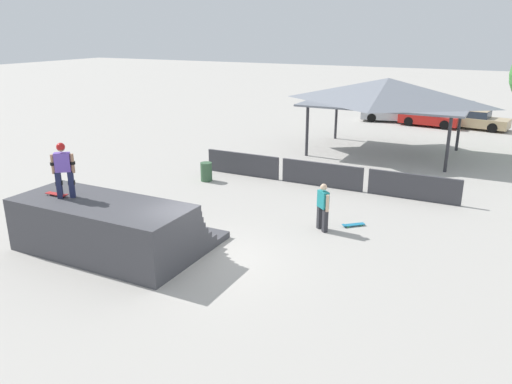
{
  "coord_description": "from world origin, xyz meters",
  "views": [
    {
      "loc": [
        7.5,
        -11.37,
        6.61
      ],
      "look_at": [
        -0.29,
        4.04,
        0.92
      ],
      "focal_mm": 35.0,
      "sensor_mm": 36.0,
      "label": 1
    }
  ],
  "objects_px": {
    "skateboard_on_deck": "(57,194)",
    "parked_car_tan": "(474,120)",
    "parked_car_silver": "(390,113)",
    "trash_bin": "(206,172)",
    "skateboard_on_ground": "(353,225)",
    "parked_car_red": "(429,118)",
    "bystander_walking": "(323,205)",
    "skater_on_deck": "(63,167)"
  },
  "relations": [
    {
      "from": "trash_bin",
      "to": "parked_car_silver",
      "type": "relative_size",
      "value": 0.2
    },
    {
      "from": "skateboard_on_ground",
      "to": "parked_car_silver",
      "type": "bearing_deg",
      "value": -123.2
    },
    {
      "from": "bystander_walking",
      "to": "parked_car_tan",
      "type": "relative_size",
      "value": 0.37
    },
    {
      "from": "skateboard_on_deck",
      "to": "skater_on_deck",
      "type": "bearing_deg",
      "value": 3.24
    },
    {
      "from": "skateboard_on_deck",
      "to": "bystander_walking",
      "type": "height_order",
      "value": "skateboard_on_deck"
    },
    {
      "from": "parked_car_tan",
      "to": "skateboard_on_ground",
      "type": "bearing_deg",
      "value": -86.96
    },
    {
      "from": "skater_on_deck",
      "to": "parked_car_tan",
      "type": "bearing_deg",
      "value": 33.47
    },
    {
      "from": "skater_on_deck",
      "to": "skateboard_on_deck",
      "type": "bearing_deg",
      "value": 147.71
    },
    {
      "from": "skater_on_deck",
      "to": "bystander_walking",
      "type": "bearing_deg",
      "value": 0.18
    },
    {
      "from": "skateboard_on_deck",
      "to": "parked_car_silver",
      "type": "height_order",
      "value": "skateboard_on_deck"
    },
    {
      "from": "bystander_walking",
      "to": "trash_bin",
      "type": "xyz_separation_m",
      "value": [
        -6.66,
        3.16,
        -0.5
      ]
    },
    {
      "from": "parked_car_silver",
      "to": "parked_car_tan",
      "type": "height_order",
      "value": "same"
    },
    {
      "from": "trash_bin",
      "to": "skateboard_on_ground",
      "type": "bearing_deg",
      "value": -17.3
    },
    {
      "from": "skateboard_on_ground",
      "to": "parked_car_silver",
      "type": "distance_m",
      "value": 21.71
    },
    {
      "from": "skater_on_deck",
      "to": "skateboard_on_deck",
      "type": "height_order",
      "value": "skater_on_deck"
    },
    {
      "from": "skateboard_on_deck",
      "to": "skateboard_on_ground",
      "type": "height_order",
      "value": "skateboard_on_deck"
    },
    {
      "from": "skateboard_on_ground",
      "to": "parked_car_red",
      "type": "bearing_deg",
      "value": -130.9
    },
    {
      "from": "trash_bin",
      "to": "parked_car_tan",
      "type": "bearing_deg",
      "value": 62.43
    },
    {
      "from": "skateboard_on_ground",
      "to": "trash_bin",
      "type": "height_order",
      "value": "trash_bin"
    },
    {
      "from": "bystander_walking",
      "to": "trash_bin",
      "type": "distance_m",
      "value": 7.39
    },
    {
      "from": "parked_car_red",
      "to": "trash_bin",
      "type": "bearing_deg",
      "value": -104.26
    },
    {
      "from": "parked_car_tan",
      "to": "bystander_walking",
      "type": "bearing_deg",
      "value": -88.9
    },
    {
      "from": "skateboard_on_deck",
      "to": "parked_car_tan",
      "type": "bearing_deg",
      "value": 68.32
    },
    {
      "from": "parked_car_tan",
      "to": "parked_car_silver",
      "type": "bearing_deg",
      "value": -173.0
    },
    {
      "from": "parked_car_red",
      "to": "parked_car_tan",
      "type": "xyz_separation_m",
      "value": [
        2.93,
        0.4,
        0.0
      ]
    },
    {
      "from": "skater_on_deck",
      "to": "skateboard_on_deck",
      "type": "distance_m",
      "value": 1.0
    },
    {
      "from": "skateboard_on_deck",
      "to": "trash_bin",
      "type": "bearing_deg",
      "value": 86.97
    },
    {
      "from": "skateboard_on_deck",
      "to": "parked_car_silver",
      "type": "relative_size",
      "value": 0.18
    },
    {
      "from": "parked_car_silver",
      "to": "parked_car_red",
      "type": "xyz_separation_m",
      "value": [
        2.93,
        -0.64,
        -0.0
      ]
    },
    {
      "from": "parked_car_tan",
      "to": "parked_car_red",
      "type": "bearing_deg",
      "value": -162.82
    },
    {
      "from": "bystander_walking",
      "to": "parked_car_red",
      "type": "distance_m",
      "value": 21.6
    },
    {
      "from": "bystander_walking",
      "to": "parked_car_red",
      "type": "height_order",
      "value": "bystander_walking"
    },
    {
      "from": "skateboard_on_deck",
      "to": "parked_car_tan",
      "type": "distance_m",
      "value": 28.79
    },
    {
      "from": "bystander_walking",
      "to": "skateboard_on_ground",
      "type": "bearing_deg",
      "value": -96.18
    },
    {
      "from": "skateboard_on_deck",
      "to": "trash_bin",
      "type": "height_order",
      "value": "skateboard_on_deck"
    },
    {
      "from": "parked_car_silver",
      "to": "skateboard_on_deck",
      "type": "bearing_deg",
      "value": -109.34
    },
    {
      "from": "trash_bin",
      "to": "parked_car_tan",
      "type": "xyz_separation_m",
      "value": [
        9.84,
        18.84,
        0.18
      ]
    },
    {
      "from": "bystander_walking",
      "to": "trash_bin",
      "type": "relative_size",
      "value": 1.96
    },
    {
      "from": "skater_on_deck",
      "to": "bystander_walking",
      "type": "xyz_separation_m",
      "value": [
        6.56,
        4.91,
        -1.73
      ]
    },
    {
      "from": "parked_car_red",
      "to": "parked_car_tan",
      "type": "bearing_deg",
      "value": 14.16
    },
    {
      "from": "parked_car_silver",
      "to": "parked_car_red",
      "type": "height_order",
      "value": "same"
    },
    {
      "from": "skateboard_on_deck",
      "to": "parked_car_red",
      "type": "xyz_separation_m",
      "value": [
        7.18,
        26.53,
        -1.12
      ]
    }
  ]
}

